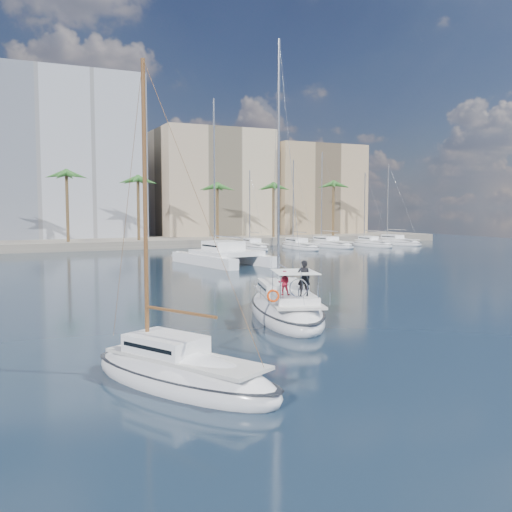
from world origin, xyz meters
name	(u,v)px	position (x,y,z in m)	size (l,w,h in m)	color
ground	(281,315)	(0.00, 0.00, 0.00)	(160.00, 160.00, 0.00)	black
quay	(98,244)	(0.00, 61.00, 0.60)	(120.00, 14.00, 1.20)	gray
building_modern	(8,159)	(-12.00, 73.00, 14.00)	(42.00, 16.00, 28.00)	white
building_beige	(211,186)	(22.00, 70.00, 10.00)	(20.00, 14.00, 20.00)	tan
building_tan_right	(312,193)	(42.00, 68.00, 9.00)	(18.00, 12.00, 18.00)	tan
palm_centre	(101,179)	(0.00, 57.00, 10.28)	(3.60, 3.60, 12.30)	brown
palm_right	(304,183)	(34.00, 57.00, 10.28)	(3.60, 3.60, 12.30)	brown
main_sloop	(286,308)	(-0.09, -0.74, 0.52)	(6.67, 11.73, 16.59)	white
small_sloop	(181,374)	(-9.11, -10.15, 0.43)	(6.13, 8.53, 11.88)	white
catamaran	(224,254)	(7.88, 28.51, 1.15)	(8.02, 13.11, 17.88)	white
seagull	(284,300)	(0.74, 1.09, 0.67)	(1.03, 0.44, 0.19)	silver
moored_yacht_a	(254,249)	(20.00, 47.00, 0.00)	(2.72, 9.35, 11.90)	white
moored_yacht_b	(300,249)	(26.50, 45.00, 0.00)	(3.14, 10.78, 13.72)	white
moored_yacht_c	(330,247)	(33.00, 47.00, 0.00)	(3.55, 12.21, 15.54)	white
moored_yacht_d	(372,247)	(39.50, 45.00, 0.00)	(2.72, 9.35, 11.90)	white
moored_yacht_e	(397,245)	(46.00, 47.00, 0.00)	(3.14, 10.78, 13.72)	white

